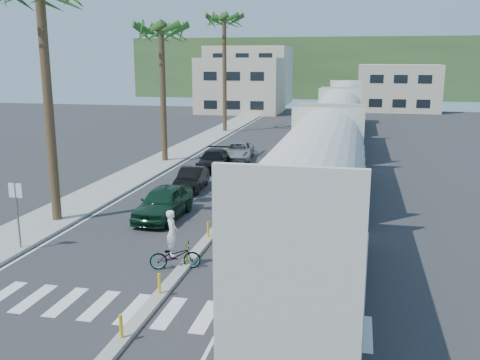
# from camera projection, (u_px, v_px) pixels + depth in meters

# --- Properties ---
(ground) EXTENTS (140.00, 140.00, 0.00)m
(ground) POSITION_uv_depth(u_px,v_px,m) (170.00, 285.00, 18.94)
(ground) COLOR #28282B
(ground) RESTS_ON ground
(sidewalk) EXTENTS (3.00, 90.00, 0.15)m
(sidewalk) POSITION_uv_depth(u_px,v_px,m) (175.00, 154.00, 44.51)
(sidewalk) COLOR gray
(sidewalk) RESTS_ON ground
(rails) EXTENTS (1.56, 100.00, 0.06)m
(rails) POSITION_uv_depth(u_px,v_px,m) (341.00, 155.00, 44.54)
(rails) COLOR black
(rails) RESTS_ON ground
(median) EXTENTS (0.45, 60.00, 0.85)m
(median) POSITION_uv_depth(u_px,v_px,m) (266.00, 171.00, 37.92)
(median) COLOR gray
(median) RESTS_ON ground
(crosswalk) EXTENTS (14.00, 2.20, 0.01)m
(crosswalk) POSITION_uv_depth(u_px,v_px,m) (149.00, 311.00, 17.03)
(crosswalk) COLOR silver
(crosswalk) RESTS_ON ground
(lane_markings) EXTENTS (9.42, 90.00, 0.01)m
(lane_markings) POSITION_uv_depth(u_px,v_px,m) (250.00, 158.00, 43.19)
(lane_markings) COLOR silver
(lane_markings) RESTS_ON ground
(freight_train) EXTENTS (3.00, 60.94, 5.85)m
(freight_train) POSITION_uv_depth(u_px,v_px,m) (339.00, 133.00, 36.65)
(freight_train) COLOR beige
(freight_train) RESTS_ON ground
(palm_trees) EXTENTS (3.50, 37.20, 13.75)m
(palm_trees) POSITION_uv_depth(u_px,v_px,m) (166.00, 18.00, 39.86)
(palm_trees) COLOR brown
(palm_trees) RESTS_ON ground
(street_sign) EXTENTS (0.60, 0.08, 3.00)m
(street_sign) POSITION_uv_depth(u_px,v_px,m) (17.00, 205.00, 21.94)
(street_sign) COLOR slate
(street_sign) RESTS_ON ground
(buildings) EXTENTS (38.00, 27.00, 10.00)m
(buildings) POSITION_uv_depth(u_px,v_px,m) (281.00, 81.00, 87.55)
(buildings) COLOR beige
(buildings) RESTS_ON ground
(hillside) EXTENTS (80.00, 20.00, 12.00)m
(hillside) POSITION_uv_depth(u_px,v_px,m) (330.00, 68.00, 112.83)
(hillside) COLOR #385628
(hillside) RESTS_ON ground
(car_lead) EXTENTS (2.08, 4.85, 1.63)m
(car_lead) POSITION_uv_depth(u_px,v_px,m) (164.00, 202.00, 26.77)
(car_lead) COLOR #10321F
(car_lead) RESTS_ON ground
(car_second) EXTENTS (2.00, 4.29, 1.35)m
(car_second) POSITION_uv_depth(u_px,v_px,m) (192.00, 179.00, 32.69)
(car_second) COLOR black
(car_second) RESTS_ON ground
(car_third) EXTENTS (2.92, 5.23, 1.41)m
(car_third) POSITION_uv_depth(u_px,v_px,m) (213.00, 160.00, 38.61)
(car_third) COLOR black
(car_third) RESTS_ON ground
(car_rear) EXTENTS (3.16, 5.22, 1.33)m
(car_rear) POSITION_uv_depth(u_px,v_px,m) (238.00, 151.00, 42.64)
(car_rear) COLOR #A6A9AC
(car_rear) RESTS_ON ground
(cyclist) EXTENTS (1.88, 2.35, 2.31)m
(cyclist) POSITION_uv_depth(u_px,v_px,m) (174.00, 251.00, 20.32)
(cyclist) COLOR #9EA0A5
(cyclist) RESTS_ON ground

